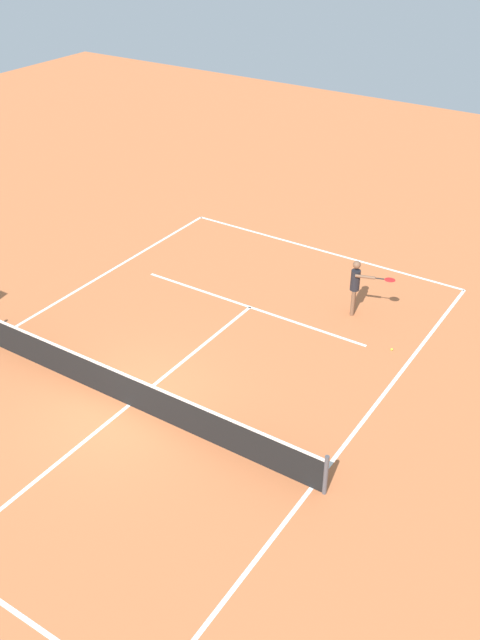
% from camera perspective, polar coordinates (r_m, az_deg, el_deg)
% --- Properties ---
extents(ground_plane, '(60.00, 60.00, 0.00)m').
position_cam_1_polar(ground_plane, '(18.31, -8.84, -6.72)').
color(ground_plane, '#C66B3D').
extents(court_lines, '(10.52, 20.77, 0.01)m').
position_cam_1_polar(court_lines, '(18.31, -8.84, -6.72)').
color(court_lines, white).
rests_on(court_lines, ground).
extents(tennis_net, '(11.12, 0.10, 1.07)m').
position_cam_1_polar(tennis_net, '(18.00, -8.97, -5.50)').
color(tennis_net, '#4C4C51').
rests_on(tennis_net, ground).
extents(player_serving, '(1.34, 0.54, 1.79)m').
position_cam_1_polar(player_serving, '(21.40, 9.32, 2.93)').
color(player_serving, brown).
rests_on(player_serving, ground).
extents(tennis_ball, '(0.07, 0.07, 0.07)m').
position_cam_1_polar(tennis_ball, '(20.46, 12.04, -2.30)').
color(tennis_ball, '#CCE033').
rests_on(tennis_ball, ground).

